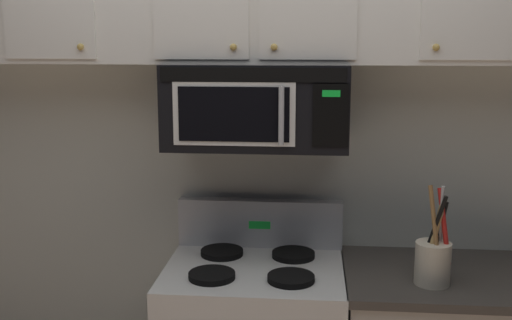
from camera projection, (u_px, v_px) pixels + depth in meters
The scene contains 4 objects.
back_wall at pixel (262, 148), 2.93m from camera, with size 5.20×0.10×2.70m, color silver.
over_range_microwave at pixel (257, 105), 2.64m from camera, with size 0.76×0.43×0.35m.
utensil_crock_cream at pixel (433, 259), 2.45m from camera, with size 0.14×0.14×0.40m.
salt_shaker at pixel (446, 254), 2.67m from camera, with size 0.05×0.05×0.10m.
Camera 1 is at (0.24, -2.08, 1.85)m, focal length 43.89 mm.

